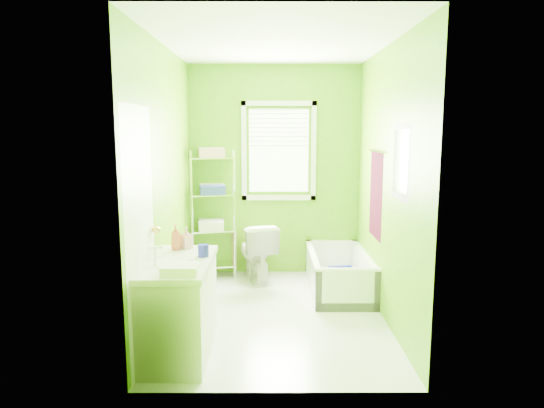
{
  "coord_description": "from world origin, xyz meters",
  "views": [
    {
      "loc": [
        -0.05,
        -4.59,
        1.82
      ],
      "look_at": [
        -0.04,
        0.25,
        1.07
      ],
      "focal_mm": 32.0,
      "sensor_mm": 36.0,
      "label": 1
    }
  ],
  "objects_px": {
    "toilet": "(256,251)",
    "vanity": "(179,304)",
    "bathtub": "(339,278)",
    "wire_shelf_unit": "(213,199)"
  },
  "relations": [
    {
      "from": "toilet",
      "to": "vanity",
      "type": "bearing_deg",
      "value": 57.48
    },
    {
      "from": "wire_shelf_unit",
      "to": "toilet",
      "type": "bearing_deg",
      "value": -18.08
    },
    {
      "from": "bathtub",
      "to": "vanity",
      "type": "distance_m",
      "value": 2.18
    },
    {
      "from": "toilet",
      "to": "bathtub",
      "type": "bearing_deg",
      "value": 141.31
    },
    {
      "from": "toilet",
      "to": "vanity",
      "type": "height_order",
      "value": "vanity"
    },
    {
      "from": "toilet",
      "to": "vanity",
      "type": "relative_size",
      "value": 0.69
    },
    {
      "from": "bathtub",
      "to": "vanity",
      "type": "bearing_deg",
      "value": -134.76
    },
    {
      "from": "toilet",
      "to": "wire_shelf_unit",
      "type": "distance_m",
      "value": 0.83
    },
    {
      "from": "vanity",
      "to": "wire_shelf_unit",
      "type": "height_order",
      "value": "wire_shelf_unit"
    },
    {
      "from": "bathtub",
      "to": "toilet",
      "type": "xyz_separation_m",
      "value": [
        -0.95,
        0.4,
        0.21
      ]
    }
  ]
}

